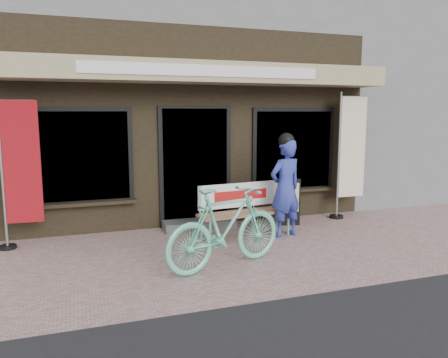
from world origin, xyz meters
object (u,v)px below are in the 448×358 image
object	(u,v)px
bench	(243,205)
menu_stand	(288,202)
nobori_cream	(350,154)
bicycle	(226,227)
nobori_red	(19,171)
person	(285,186)

from	to	relation	value
bench	menu_stand	world-z (taller)	bench
menu_stand	nobori_cream	bearing A→B (deg)	21.35
nobori_cream	menu_stand	size ratio (longest dim) A/B	2.83
bicycle	nobori_red	xyz separation A→B (m)	(-2.69, 1.83, 0.65)
nobori_red	menu_stand	size ratio (longest dim) A/B	2.69
person	menu_stand	world-z (taller)	person
person	bicycle	distance (m)	1.86
person	bicycle	world-z (taller)	person
nobori_red	menu_stand	world-z (taller)	nobori_red
person	nobori_red	bearing A→B (deg)	157.47
bench	nobori_cream	xyz separation A→B (m)	(2.46, 0.56, 0.75)
bench	menu_stand	bearing A→B (deg)	13.41
nobori_red	bench	bearing A→B (deg)	-4.39
person	bicycle	size ratio (longest dim) A/B	0.95
person	nobori_cream	world-z (taller)	nobori_cream
nobori_red	nobori_cream	world-z (taller)	nobori_cream
person	bicycle	bearing A→B (deg)	-155.01
bench	bicycle	xyz separation A→B (m)	(-0.79, -1.36, 0.03)
person	nobori_red	world-z (taller)	nobori_red
nobori_red	nobori_cream	xyz separation A→B (m)	(5.94, 0.09, 0.07)
person	menu_stand	size ratio (longest dim) A/B	2.01
bicycle	nobori_cream	xyz separation A→B (m)	(3.25, 1.92, 0.72)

